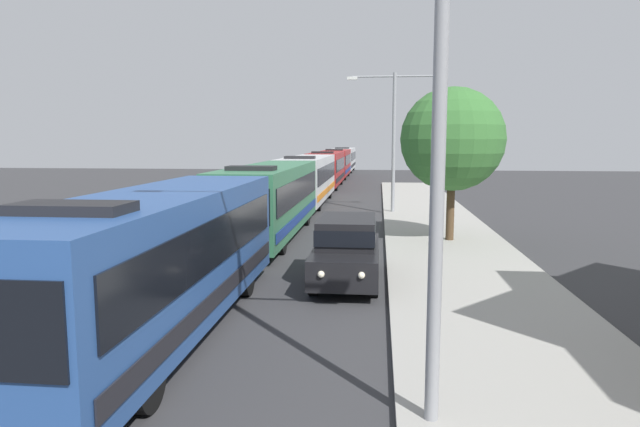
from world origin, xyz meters
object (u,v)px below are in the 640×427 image
Objects in this scene: bus_second_in_line at (271,198)px; bus_tail_end at (344,159)px; streetlamp_near at (441,70)px; bus_lead at (160,256)px; bus_middle at (308,178)px; white_suv at (347,247)px; streetlamp_mid at (394,127)px; bus_rear at (337,162)px; roadside_tree at (452,139)px; bus_fourth_in_line at (326,168)px.

bus_second_in_line is 50.46m from bus_tail_end.
streetlamp_near is (5.40, -66.23, 3.38)m from bus_tail_end.
bus_middle is at bearing 90.00° from bus_lead.
streetlamp_mid is (1.70, 15.44, 3.79)m from white_suv.
bus_middle is 1.12× the size of bus_rear.
bus_second_in_line is 1.99× the size of roadside_tree.
bus_middle is (0.00, 12.68, 0.00)m from bus_second_in_line.
bus_rear is at bearing 95.77° from streetlamp_near.
bus_middle is at bearing -90.00° from bus_rear.
streetlamp_mid is at bearing 103.21° from roadside_tree.
bus_middle reaches higher than white_suv.
bus_rear is (-0.00, 49.93, -0.00)m from bus_lead.
roadside_tree is at bearing 56.84° from bus_lead.
bus_middle is at bearing 100.40° from white_suv.
streetlamp_mid is at bearing 55.88° from bus_second_in_line.
bus_tail_end is at bearing 90.00° from bus_lead.
streetlamp_near is at bearing -32.85° from bus_lead.
roadside_tree is at bearing -74.19° from bus_fourth_in_line.
roadside_tree reaches higher than white_suv.
bus_second_in_line is 1.58× the size of streetlamp_mid.
bus_rear is at bearing 100.98° from roadside_tree.
bus_rear is 1.45× the size of streetlamp_mid.
bus_tail_end is (0.00, 50.46, 0.00)m from bus_second_in_line.
streetlamp_near is (5.40, -3.49, 3.38)m from bus_lead.
streetlamp_near reaches higher than bus_second_in_line.
streetlamp_near is (5.40, -53.42, 3.38)m from bus_rear.
streetlamp_mid reaches higher than bus_second_in_line.
white_suv is at bearing -85.31° from bus_rear.
bus_tail_end is at bearing 90.00° from bus_fourth_in_line.
bus_fourth_in_line is 33.21m from white_suv.
streetlamp_near is (1.70, -8.30, 4.04)m from white_suv.
bus_rear is at bearing 90.00° from bus_fourth_in_line.
white_suv is (3.70, -20.15, -0.66)m from bus_middle.
bus_fourth_in_line and bus_rear have the same top height.
bus_tail_end is (0.00, 12.81, 0.00)m from bus_rear.
white_suv is 8.23m from roadside_tree.
bus_lead is at bearing -90.00° from bus_rear.
bus_tail_end is at bearing 90.00° from bus_rear.
bus_middle is 7.82m from streetlamp_mid.
white_suv is at bearing 52.49° from bus_lead.
bus_fourth_in_line is at bearing 90.00° from bus_middle.
streetlamp_near is 23.75m from streetlamp_mid.
streetlamp_mid is (-0.00, 23.74, -0.25)m from streetlamp_near.
white_suv is (3.70, -7.47, -0.66)m from bus_second_in_line.
bus_tail_end is (0.00, 62.75, 0.00)m from bus_lead.
streetlamp_near is (5.40, -41.30, 3.38)m from bus_fourth_in_line.
bus_tail_end is 42.95m from streetlamp_mid.
bus_lead is 62.75m from bus_tail_end.
bus_tail_end is (0.00, 24.93, 0.00)m from bus_fourth_in_line.
bus_fourth_in_line reaches higher than white_suv.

